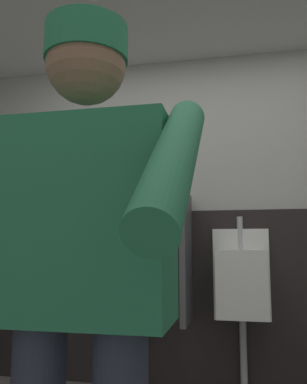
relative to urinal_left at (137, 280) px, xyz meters
The scene contains 6 objects.
wall_back 0.70m from the urinal_left, 25.18° to the left, with size 4.55×0.12×2.51m, color #B2B2AD.
wainscot_band_back 0.51m from the urinal_left, 17.20° to the left, with size 3.95×0.03×1.29m, color black.
urinal_left is the anchor object (origin of this frame).
urinal_middle 0.75m from the urinal_left, ahead, with size 0.40×0.34×1.24m.
privacy_divider_panel 0.42m from the urinal_left, 10.65° to the right, with size 0.04×0.40×0.90m, color #4C4C51.
person 1.94m from the urinal_left, 80.03° to the right, with size 0.70×0.60×1.65m.
Camera 1 is at (0.27, -1.48, 1.03)m, focal length 37.53 mm.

